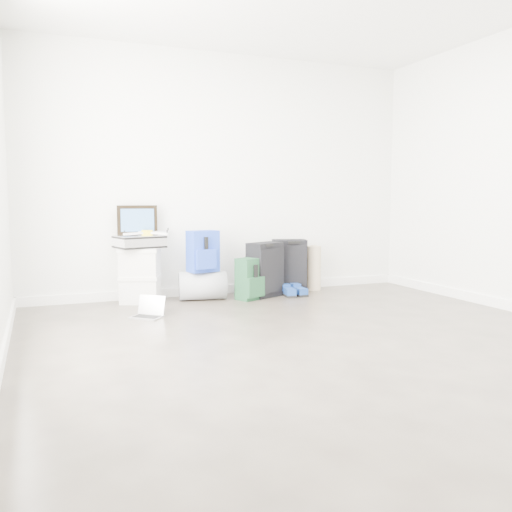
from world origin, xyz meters
name	(u,v)px	position (x,y,z in m)	size (l,w,h in m)	color
ground	(336,348)	(0.00, 0.00, 0.00)	(5.00, 5.00, 0.00)	#312B23
room_envelope	(338,108)	(0.00, 0.02, 1.72)	(4.52, 5.02, 2.71)	white
boxes_stack	(140,275)	(-1.02, 2.28, 0.29)	(0.49, 0.45, 0.57)	silver
briefcase	(139,242)	(-1.02, 2.28, 0.64)	(0.46, 0.34, 0.13)	#B2B2B7
painting	(137,220)	(-1.02, 2.38, 0.86)	(0.42, 0.07, 0.31)	black
drone	(147,233)	(-0.94, 2.26, 0.73)	(0.54, 0.54, 0.05)	gold
duffel_bag	(203,286)	(-0.37, 2.20, 0.15)	(0.31, 0.31, 0.50)	gray
blue_backpack	(203,252)	(-0.37, 2.17, 0.52)	(0.35, 0.29, 0.44)	#183BA0
large_suitcase	(265,270)	(0.33, 2.12, 0.30)	(0.45, 0.38, 0.60)	black
green_backpack	(252,279)	(0.13, 2.03, 0.22)	(0.37, 0.34, 0.45)	#143822
carry_on	(290,266)	(0.72, 2.31, 0.31)	(0.44, 0.35, 0.61)	black
shoes	(294,292)	(0.65, 2.05, 0.05)	(0.26, 0.29, 0.09)	black
rolled_rug	(314,268)	(1.04, 2.32, 0.26)	(0.17, 0.17, 0.53)	tan
laptop	(149,312)	(-1.08, 1.55, 0.05)	(0.33, 0.33, 0.19)	#B7B6BB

